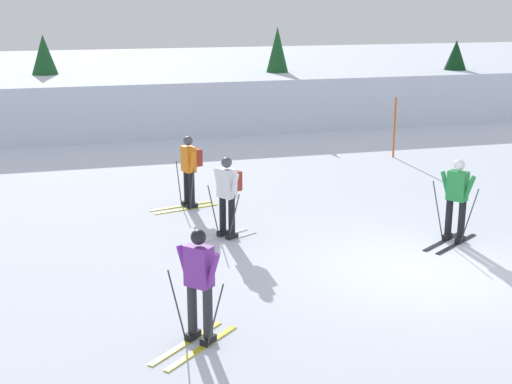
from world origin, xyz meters
TOP-DOWN VIEW (x-y plane):
  - ground_plane at (0.00, 0.00)m, footprint 120.00×120.00m
  - far_snow_ridge at (0.00, 18.27)m, footprint 80.00×9.21m
  - skier_green at (1.35, 1.30)m, footprint 1.54×1.18m
  - skier_white at (-3.03, 2.76)m, footprint 1.59×1.07m
  - skier_purple at (-4.50, -1.69)m, footprint 1.44×1.34m
  - skier_orange at (-3.37, 5.20)m, footprint 1.64×0.98m
  - trail_marker_pole at (3.72, 8.94)m, footprint 0.06×0.06m
  - conifer_far_left at (2.25, 16.46)m, footprint 1.53×1.53m
  - conifer_far_right at (9.54, 15.43)m, footprint 1.95×1.95m
  - conifer_far_centre at (-6.62, 17.98)m, footprint 1.77×1.77m

SIDE VIEW (x-z plane):
  - ground_plane at x=0.00m, z-range 0.00..0.00m
  - skier_purple at x=-4.50m, z-range 0.06..1.77m
  - skier_green at x=1.35m, z-range 0.06..1.77m
  - trail_marker_pole at x=3.72m, z-range 0.00..1.86m
  - skier_white at x=-3.03m, z-range 0.10..1.81m
  - skier_orange at x=-3.37m, z-range 0.10..1.81m
  - far_snow_ridge at x=0.00m, z-range 0.00..1.94m
  - conifer_far_right at x=9.54m, z-range 0.27..3.41m
  - conifer_far_centre at x=-6.62m, z-range 0.37..3.83m
  - conifer_far_left at x=2.25m, z-range 0.29..4.00m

